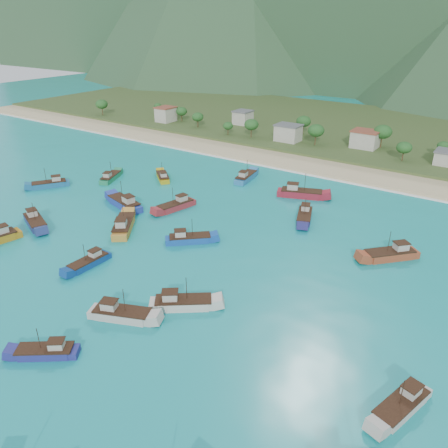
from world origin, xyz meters
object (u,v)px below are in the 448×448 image
Objects in this scene: boat_18 at (47,352)px; boat_8 at (125,204)px; boat_14 at (35,222)px; boat_27 at (391,255)px; boat_11 at (111,178)px; boat_30 at (301,194)px; boat_22 at (163,177)px; boat_4 at (89,263)px; boat_21 at (182,304)px; boat_2 at (124,226)px; boat_1 at (176,206)px; boat_0 at (402,406)px; boat_13 at (304,217)px; boat_24 at (121,314)px; boat_17 at (189,239)px; boat_19 at (246,177)px; boat_6 at (50,184)px.

boat_8 is at bearing -2.22° from boat_18.
boat_27 reaches higher than boat_14.
boat_11 is 0.80× the size of boat_30.
boat_22 is 73.33m from boat_27.
boat_21 reaches higher than boat_4.
boat_8 is at bearing 98.60° from boat_2.
boat_30 is (23.45, 26.35, 0.17)m from boat_1.
boat_2 reaches higher than boat_22.
boat_11 is at bearing -5.26° from boat_0.
boat_22 is at bearing -27.76° from boat_1.
boat_24 is at bearing 60.64° from boat_13.
boat_1 is at bearing -173.80° from boat_17.
boat_22 is at bearing -166.54° from boat_24.
boat_13 is 67.43m from boat_18.
boat_14 is at bearing -111.11° from boat_17.
boat_13 is (-35.34, 47.00, 0.09)m from boat_0.
boat_17 is at bearing 67.55° from boat_27.
boat_18 is at bearing 79.35° from boat_14.
boat_17 is at bearing -5.21° from boat_0.
boat_19 is 67.76m from boat_21.
boat_4 is 0.86× the size of boat_24.
boat_14 is 1.26× the size of boat_22.
boat_4 is at bearing 100.14° from boat_14.
boat_11 is at bearing -141.53° from boat_14.
boat_21 is at bearing -15.09° from boat_30.
boat_8 is 1.12× the size of boat_14.
boat_0 is 0.79× the size of boat_8.
boat_8 is 1.22× the size of boat_27.
boat_30 is (45.09, 53.46, 0.14)m from boat_14.
boat_1 is 30.02m from boat_19.
boat_0 is 105.69m from boat_11.
boat_6 reaches higher than boat_22.
boat_2 is (-68.28, 17.30, 0.27)m from boat_0.
boat_8 is (29.75, 1.65, 0.21)m from boat_6.
boat_11 is at bearing 71.45° from boat_8.
boat_11 is at bearing 42.29° from boat_27.
boat_17 is at bearing -91.04° from boat_22.
boat_8 is 1.42× the size of boat_22.
boat_11 is at bearing -45.88° from boat_4.
boat_2 is 14.05m from boat_8.
boat_24 is at bearing 26.07° from boat_0.
boat_8 is 1.19× the size of boat_24.
boat_19 reaches higher than boat_24.
boat_21 is 0.97× the size of boat_24.
boat_6 is 1.01× the size of boat_11.
boat_8 reaches higher than boat_30.
boat_18 is at bearing -72.13° from boat_11.
boat_27 reaches higher than boat_21.
boat_4 is 30.40m from boat_8.
boat_19 reaches higher than boat_13.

